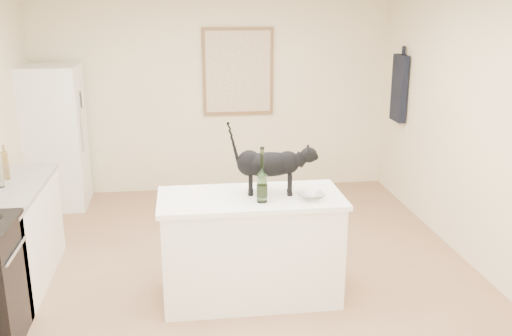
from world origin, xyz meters
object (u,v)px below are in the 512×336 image
object	(u,v)px
fridge	(54,137)
black_cat	(269,168)
wine_bottle	(262,178)
glass_bowl	(311,196)

from	to	relation	value
fridge	black_cat	distance (m)	3.35
black_cat	wine_bottle	xyz separation A→B (m)	(-0.08, -0.19, -0.03)
fridge	black_cat	size ratio (longest dim) A/B	2.66
fridge	glass_bowl	distance (m)	3.69
black_cat	wine_bottle	bearing A→B (deg)	-105.89
fridge	glass_bowl	xyz separation A→B (m)	(2.51, -2.69, 0.08)
fridge	glass_bowl	bearing A→B (deg)	-46.97
fridge	wine_bottle	bearing A→B (deg)	-51.83
fridge	glass_bowl	size ratio (longest dim) A/B	8.00
fridge	wine_bottle	distance (m)	3.44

